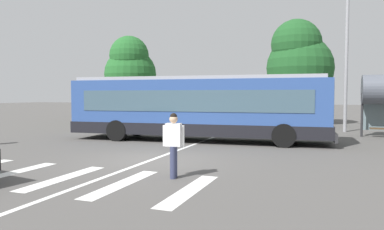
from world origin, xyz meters
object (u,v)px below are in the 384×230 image
object	(u,v)px
parked_car_white	(235,114)
background_tree_right	(299,61)
background_tree_left	(130,69)
twin_arm_street_lamp	(347,39)
parked_car_charcoal	(310,115)
pedestrian_crossing_street	(174,142)
parked_car_red	(272,114)
city_transit_bus	(197,108)

from	to	relation	value
parked_car_white	background_tree_right	size ratio (longest dim) A/B	0.59
background_tree_left	twin_arm_street_lamp	bearing A→B (deg)	-11.64
parked_car_charcoal	background_tree_left	distance (m)	14.84
pedestrian_crossing_street	background_tree_right	world-z (taller)	background_tree_right
parked_car_red	twin_arm_street_lamp	xyz separation A→B (m)	(4.87, -4.14, 4.75)
pedestrian_crossing_street	parked_car_white	world-z (taller)	pedestrian_crossing_street
city_transit_bus	pedestrian_crossing_street	world-z (taller)	city_transit_bus
background_tree_right	pedestrian_crossing_street	bearing A→B (deg)	-94.83
parked_car_white	parked_car_red	xyz separation A→B (m)	(2.83, -0.07, 0.00)
parked_car_white	twin_arm_street_lamp	size ratio (longest dim) A/B	0.52
parked_car_white	background_tree_left	size ratio (longest dim) A/B	0.65
pedestrian_crossing_street	background_tree_left	xyz separation A→B (m)	(-11.81, 18.18, 3.42)
pedestrian_crossing_street	background_tree_right	bearing A→B (deg)	85.17
pedestrian_crossing_street	parked_car_charcoal	bearing A→B (deg)	81.95
city_transit_bus	parked_car_red	world-z (taller)	city_transit_bus
pedestrian_crossing_street	background_tree_left	distance (m)	21.94
background_tree_left	parked_car_charcoal	bearing A→B (deg)	0.33
twin_arm_street_lamp	background_tree_right	xyz separation A→B (m)	(-3.07, 4.89, -0.80)
twin_arm_street_lamp	pedestrian_crossing_street	bearing A→B (deg)	-107.77
parked_car_charcoal	parked_car_white	bearing A→B (deg)	172.65
parked_car_white	background_tree_left	world-z (taller)	background_tree_left
twin_arm_street_lamp	parked_car_red	bearing A→B (deg)	139.63
parked_car_red	parked_car_charcoal	distance (m)	2.79
city_transit_bus	background_tree_right	xyz separation A→B (m)	(3.76, 11.99, 3.13)
parked_car_white	twin_arm_street_lamp	world-z (taller)	twin_arm_street_lamp
parked_car_white	parked_car_red	world-z (taller)	same
background_tree_right	background_tree_left	bearing A→B (deg)	-173.71
city_transit_bus	parked_car_red	xyz separation A→B (m)	(1.96, 11.23, -0.82)
parked_car_white	pedestrian_crossing_street	bearing A→B (deg)	-81.11
parked_car_red	twin_arm_street_lamp	bearing A→B (deg)	-40.37
parked_car_white	parked_car_red	bearing A→B (deg)	-1.39
background_tree_left	background_tree_right	size ratio (longest dim) A/B	0.91
parked_car_red	background_tree_left	size ratio (longest dim) A/B	0.65
twin_arm_street_lamp	background_tree_right	world-z (taller)	twin_arm_street_lamp
parked_car_white	parked_car_charcoal	world-z (taller)	same
city_transit_bus	background_tree_right	size ratio (longest dim) A/B	1.60
city_transit_bus	background_tree_left	xyz separation A→B (m)	(-9.71, 10.51, 2.80)
parked_car_white	background_tree_right	bearing A→B (deg)	8.45
background_tree_left	city_transit_bus	bearing A→B (deg)	-47.24
pedestrian_crossing_street	twin_arm_street_lamp	distance (m)	16.16
parked_car_white	parked_car_charcoal	bearing A→B (deg)	-7.35
background_tree_right	parked_car_white	bearing A→B (deg)	-171.55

